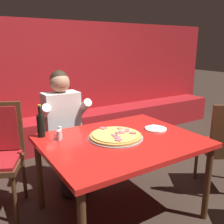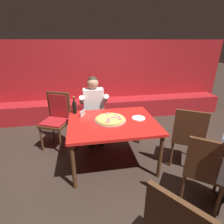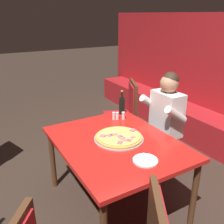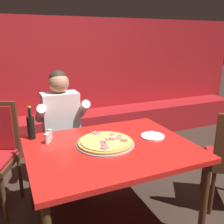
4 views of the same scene
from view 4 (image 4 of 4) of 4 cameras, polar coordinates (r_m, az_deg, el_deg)
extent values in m
plane|color=#33261E|center=(2.45, -0.30, -23.72)|extent=(24.00, 24.00, 0.00)
cube|color=#A3191E|center=(4.02, -12.75, 7.02)|extent=(6.80, 0.16, 1.90)
cube|color=#A3191E|center=(3.90, -11.17, -4.15)|extent=(6.46, 0.48, 0.46)
cylinder|color=#4C2D19|center=(2.22, 20.29, -18.55)|extent=(0.06, 0.06, 0.70)
cylinder|color=#4C2D19|center=(2.52, -17.92, -13.77)|extent=(0.06, 0.06, 0.70)
cylinder|color=#4C2D19|center=(2.85, 7.29, -9.33)|extent=(0.06, 0.06, 0.70)
cube|color=red|center=(2.06, -0.34, -8.27)|extent=(1.33, 1.05, 0.04)
cylinder|color=#9E9EA3|center=(2.08, -1.53, -7.28)|extent=(0.48, 0.48, 0.01)
cylinder|color=#C69347|center=(2.08, -1.53, -6.92)|extent=(0.46, 0.46, 0.02)
cylinder|color=#E5BC5B|center=(2.07, -1.53, -6.57)|extent=(0.41, 0.41, 0.01)
cube|color=#B76670|center=(2.08, -0.85, -6.26)|extent=(0.05, 0.05, 0.01)
cube|color=#C6757A|center=(2.11, 1.47, -5.83)|extent=(0.06, 0.06, 0.01)
cube|color=#A85B66|center=(2.06, 2.72, -6.46)|extent=(0.07, 0.07, 0.01)
cube|color=#A85B66|center=(2.15, 1.74, -5.48)|extent=(0.05, 0.05, 0.01)
cube|color=#C6757A|center=(2.09, 0.20, -6.11)|extent=(0.06, 0.07, 0.01)
cube|color=#B76670|center=(2.22, -3.78, -4.77)|extent=(0.07, 0.08, 0.01)
cube|color=#C6757A|center=(1.98, -1.67, -7.42)|extent=(0.07, 0.06, 0.01)
cube|color=#B76670|center=(1.93, -1.70, -8.14)|extent=(0.07, 0.07, 0.01)
cube|color=#B76670|center=(2.01, -2.01, -7.11)|extent=(0.05, 0.04, 0.01)
cube|color=#C6757A|center=(2.19, 0.12, -5.05)|extent=(0.04, 0.04, 0.01)
cube|color=#C6757A|center=(2.04, -2.12, -6.72)|extent=(0.05, 0.05, 0.01)
cylinder|color=white|center=(2.26, 9.26, -5.48)|extent=(0.21, 0.21, 0.01)
cube|color=white|center=(2.26, 9.27, -5.24)|extent=(0.19, 0.19, 0.01)
cylinder|color=black|center=(2.28, -18.00, -3.44)|extent=(0.07, 0.07, 0.20)
cylinder|color=black|center=(2.24, -18.31, -0.06)|extent=(0.03, 0.03, 0.08)
cylinder|color=#B29933|center=(2.22, -18.42, 1.08)|extent=(0.03, 0.03, 0.01)
cylinder|color=silver|center=(2.18, -14.26, -5.78)|extent=(0.04, 0.04, 0.07)
cylinder|color=#516B33|center=(2.19, -14.23, -6.13)|extent=(0.03, 0.03, 0.04)
cylinder|color=silver|center=(2.17, -14.34, -4.73)|extent=(0.04, 0.04, 0.01)
cylinder|color=silver|center=(2.25, -13.92, -5.10)|extent=(0.04, 0.04, 0.07)
cylinder|color=silver|center=(2.25, -13.90, -5.44)|extent=(0.03, 0.03, 0.04)
cylinder|color=silver|center=(2.23, -14.00, -4.07)|extent=(0.04, 0.04, 0.01)
cylinder|color=silver|center=(2.15, -14.69, -6.16)|extent=(0.04, 0.04, 0.07)
cylinder|color=#B23323|center=(2.16, -14.67, -6.52)|extent=(0.03, 0.03, 0.04)
cylinder|color=silver|center=(2.14, -14.78, -5.10)|extent=(0.04, 0.04, 0.01)
ellipsoid|color=black|center=(2.76, -11.42, -17.78)|extent=(0.11, 0.24, 0.09)
ellipsoid|color=black|center=(2.80, -7.24, -17.05)|extent=(0.11, 0.24, 0.09)
cylinder|color=#282833|center=(2.66, -11.65, -14.48)|extent=(0.11, 0.11, 0.43)
cylinder|color=#282833|center=(2.70, -7.39, -13.77)|extent=(0.11, 0.11, 0.43)
cube|color=#282833|center=(2.64, -10.34, -7.84)|extent=(0.34, 0.40, 0.12)
cube|color=silver|center=(2.73, -11.61, -1.03)|extent=(0.38, 0.22, 0.52)
cylinder|color=silver|center=(2.59, -16.08, -0.40)|extent=(0.09, 0.30, 0.25)
cylinder|color=silver|center=(2.68, -6.75, 0.68)|extent=(0.09, 0.30, 0.25)
sphere|color=tan|center=(2.64, -12.07, 6.55)|extent=(0.21, 0.21, 0.21)
sphere|color=#2D2319|center=(2.65, -12.18, 7.34)|extent=(0.19, 0.19, 0.19)
cylinder|color=#4C2D19|center=(2.89, 20.15, -12.76)|extent=(0.04, 0.04, 0.44)
cylinder|color=#4C2D19|center=(2.57, 21.85, -16.83)|extent=(0.04, 0.04, 0.44)
cylinder|color=#4C2D19|center=(2.49, -23.43, -17.99)|extent=(0.04, 0.04, 0.46)
cylinder|color=#4C2D19|center=(2.78, -20.22, -13.74)|extent=(0.04, 0.04, 0.46)
camera|label=1|loc=(0.41, -104.33, -12.28)|focal=40.00mm
camera|label=2|loc=(0.77, 134.28, 11.68)|focal=28.00mm
camera|label=3|loc=(2.64, 55.34, 16.04)|focal=40.00mm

